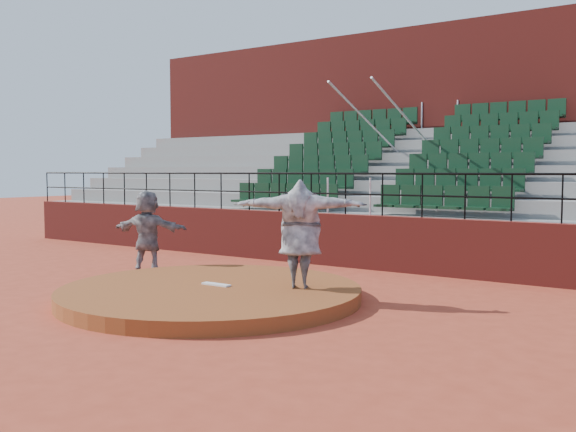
{
  "coord_description": "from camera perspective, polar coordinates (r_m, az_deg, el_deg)",
  "views": [
    {
      "loc": [
        7.75,
        -8.78,
        2.36
      ],
      "look_at": [
        0.0,
        2.5,
        1.4
      ],
      "focal_mm": 40.0,
      "sensor_mm": 36.0,
      "label": 1
    }
  ],
  "objects": [
    {
      "name": "boundary_wall",
      "position": [
        15.9,
        5.11,
        -2.18
      ],
      "size": [
        24.0,
        0.3,
        1.3
      ],
      "primitive_type": "cube",
      "color": "maroon",
      "rests_on": "ground"
    },
    {
      "name": "ground",
      "position": [
        11.94,
        -6.86,
        -7.41
      ],
      "size": [
        90.0,
        90.0,
        0.0
      ],
      "primitive_type": "plane",
      "color": "#AC3E26",
      "rests_on": "ground"
    },
    {
      "name": "fielder",
      "position": [
        15.22,
        -12.36,
        -1.35
      ],
      "size": [
        1.87,
        1.14,
        1.93
      ],
      "primitive_type": "imported",
      "rotation": [
        0.0,
        0.0,
        3.49
      ],
      "color": "black",
      "rests_on": "ground"
    },
    {
      "name": "pitchers_mound",
      "position": [
        11.92,
        -6.87,
        -6.82
      ],
      "size": [
        5.5,
        5.5,
        0.25
      ],
      "primitive_type": "cylinder",
      "color": "brown",
      "rests_on": "ground"
    },
    {
      "name": "seating_deck",
      "position": [
        19.09,
        10.5,
        1.19
      ],
      "size": [
        24.0,
        5.97,
        4.63
      ],
      "color": "gray",
      "rests_on": "ground"
    },
    {
      "name": "pitcher",
      "position": [
        11.56,
        1.07,
        -1.6
      ],
      "size": [
        2.46,
        1.6,
        1.96
      ],
      "primitive_type": "imported",
      "rotation": [
        0.0,
        0.0,
        3.57
      ],
      "color": "black",
      "rests_on": "pitchers_mound"
    },
    {
      "name": "pitching_rubber",
      "position": [
        12.01,
        -6.4,
        -6.06
      ],
      "size": [
        0.6,
        0.15,
        0.03
      ],
      "primitive_type": "cube",
      "color": "white",
      "rests_on": "pitchers_mound"
    },
    {
      "name": "press_box_facade",
      "position": [
        22.77,
        14.65,
        6.88
      ],
      "size": [
        24.0,
        3.0,
        7.1
      ],
      "primitive_type": "cube",
      "color": "maroon",
      "rests_on": "ground"
    },
    {
      "name": "wall_railing",
      "position": [
        15.81,
        5.14,
        2.8
      ],
      "size": [
        24.04,
        0.05,
        1.03
      ],
      "color": "black",
      "rests_on": "boundary_wall"
    }
  ]
}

